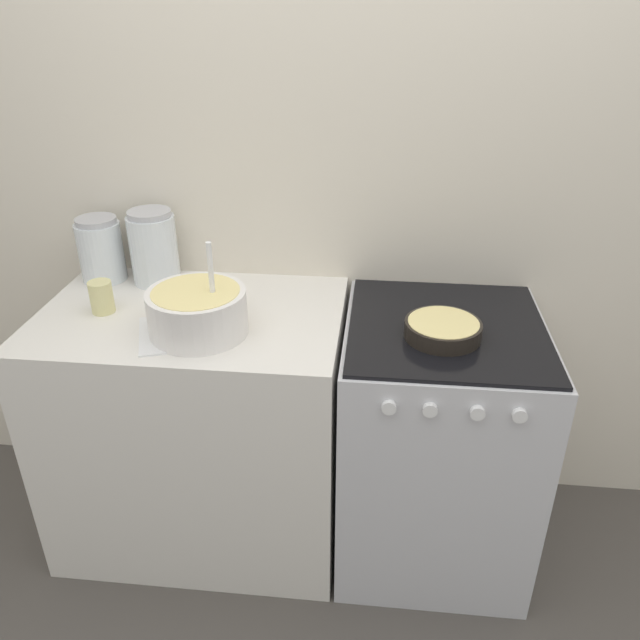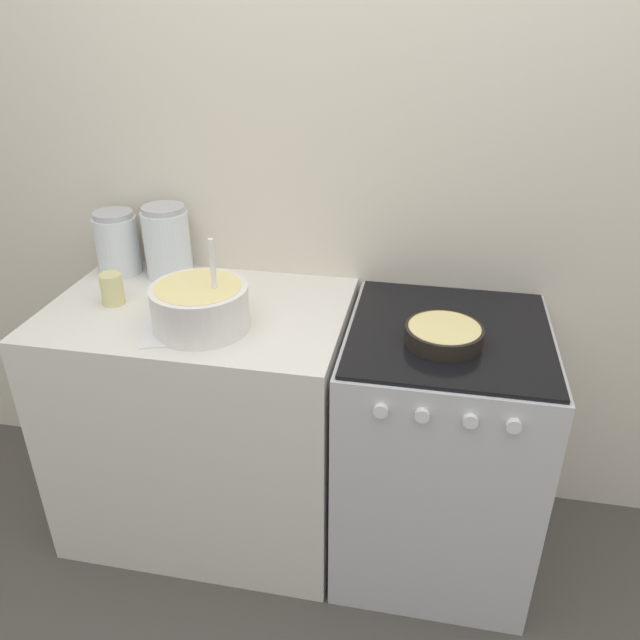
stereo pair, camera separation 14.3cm
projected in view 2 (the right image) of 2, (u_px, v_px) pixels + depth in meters
ground_plane at (323, 602)px, 2.08m from camera, size 12.00×12.00×0.00m
wall_back at (362, 192)px, 2.11m from camera, size 4.95×0.05×2.40m
countertop_cabinet at (208, 418)px, 2.24m from camera, size 0.97×0.66×0.89m
stove at (437, 447)px, 2.10m from camera, size 0.63×0.68×0.89m
mixing_bowl at (200, 305)px, 1.87m from camera, size 0.29×0.29×0.29m
baking_pan at (444, 334)px, 1.81m from camera, size 0.23×0.23×0.05m
storage_jar_left at (118, 247)px, 2.24m from camera, size 0.15×0.15×0.23m
storage_jar_middle at (168, 247)px, 2.20m from camera, size 0.16×0.16×0.26m
tin_can at (112, 289)px, 2.03m from camera, size 0.07×0.07×0.10m
recipe_page at (174, 327)px, 1.90m from camera, size 0.25×0.29×0.01m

